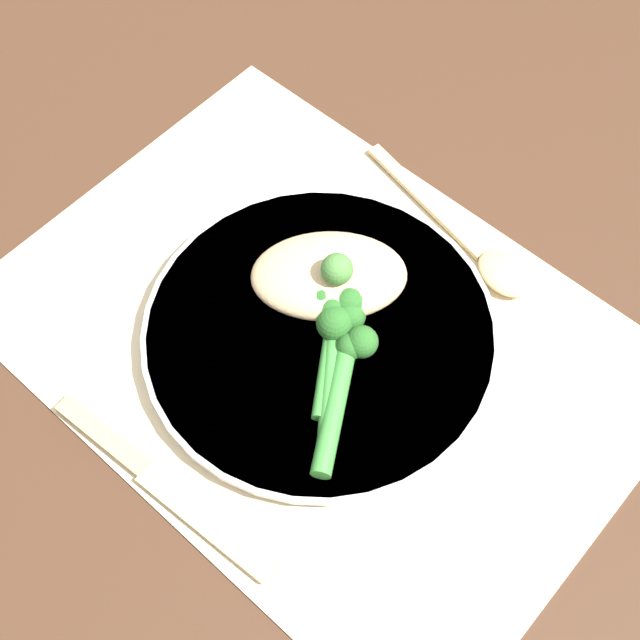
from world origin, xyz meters
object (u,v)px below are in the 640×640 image
Objects in this scene: broccoli_stalk_right at (334,311)px; spoon at (483,254)px; broccoli_stalk_left at (346,376)px; broccoli_stalk_front at (338,339)px; knife at (159,481)px; chicken_fillet at (329,275)px; plate at (320,334)px.

spoon is at bearing 36.63° from broccoli_stalk_right.
broccoli_stalk_right is at bearing 109.99° from broccoli_stalk_left.
broccoli_stalk_front reaches higher than knife.
chicken_fillet is 0.05m from broccoli_stalk_front.
broccoli_stalk_right is at bearing 173.14° from knife.
plate is 1.35× the size of knife.
plate is 0.03m from broccoli_stalk_front.
broccoli_stalk_right is 0.50× the size of knife.
broccoli_stalk_front is at bearing 0.29° from spoon.
broccoli_stalk_front is 0.57× the size of spoon.
chicken_fillet reaches higher than spoon.
plate is 1.41× the size of spoon.
plate is 0.05m from broccoli_stalk_left.
spoon is at bearing 166.06° from knife.
broccoli_stalk_right is at bearing 100.94° from broccoli_stalk_front.
broccoli_stalk_left is at bearing -75.14° from broccoli_stalk_front.
broccoli_stalk_front is (-0.02, 0.00, 0.02)m from plate.
broccoli_stalk_right is 0.05m from broccoli_stalk_left.
broccoli_stalk_right is at bearing -98.00° from plate.
plate is at bearing 173.54° from knife.
broccoli_stalk_left is at bearing 139.85° from chicken_fillet.
broccoli_stalk_left is (-0.02, 0.02, -0.00)m from broccoli_stalk_front.
broccoli_stalk_right reaches higher than broccoli_stalk_left.
broccoli_stalk_left is at bearing -73.51° from broccoli_stalk_right.
plate reaches higher than spoon.
chicken_fillet reaches higher than broccoli_stalk_right.
broccoli_stalk_right is 0.92× the size of broccoli_stalk_front.
spoon is (-0.07, -0.11, -0.02)m from chicken_fillet.
spoon is (-0.05, -0.30, 0.00)m from knife.
plate is 2.42× the size of broccoli_stalk_left.
spoon is (-0.05, -0.14, -0.00)m from plate.
plate is 0.15m from spoon.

